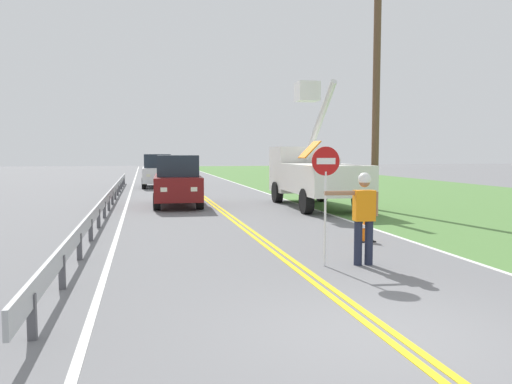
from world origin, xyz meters
The scene contains 14 objects.
ground_plane centered at (0.00, 0.00, 0.00)m, with size 160.00×160.00×0.00m, color slate.
grass_verge_right centered at (11.60, 20.00, 0.00)m, with size 16.00×110.00×0.01m, color #517F3D.
centerline_yellow_left centered at (-0.09, 20.00, 0.01)m, with size 0.11×110.00×0.01m, color yellow.
centerline_yellow_right centered at (0.09, 20.00, 0.01)m, with size 0.11×110.00×0.01m, color yellow.
edge_line_right centered at (3.60, 20.00, 0.01)m, with size 0.12×110.00×0.01m, color silver.
edge_line_left centered at (-3.60, 20.00, 0.01)m, with size 0.12×110.00×0.01m, color silver.
flagger_worker centered at (1.31, 3.69, 1.05)m, with size 1.08×0.28×1.83m.
stop_sign_paddle centered at (0.55, 3.76, 1.71)m, with size 0.56×0.04×2.33m.
utility_bucket_truck centered at (3.89, 14.35, 1.40)m, with size 2.75×6.84×5.17m.
oncoming_suv_nearest centered at (-1.52, 15.59, 1.06)m, with size 2.06×4.67×2.10m.
oncoming_suv_second centered at (-2.02, 27.35, 1.06)m, with size 1.98×4.64×2.10m.
utility_pole_near centered at (5.84, 12.60, 4.67)m, with size 1.80×0.28×8.96m.
traffic_cone_lead centered at (2.50, 6.15, 0.34)m, with size 0.40×0.40×0.70m.
guardrail_left_shoulder centered at (-4.20, 15.69, 0.52)m, with size 0.10×32.00×0.71m.
Camera 1 is at (-2.88, -5.44, 2.22)m, focal length 35.46 mm.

